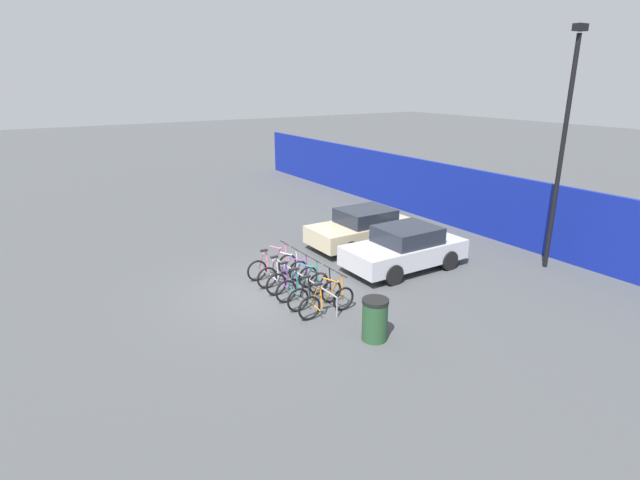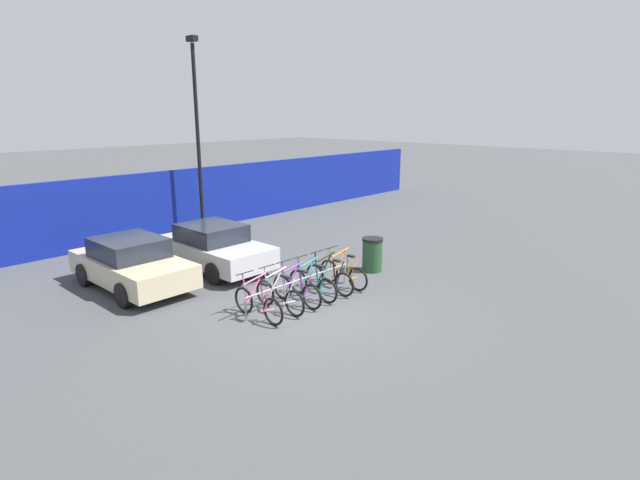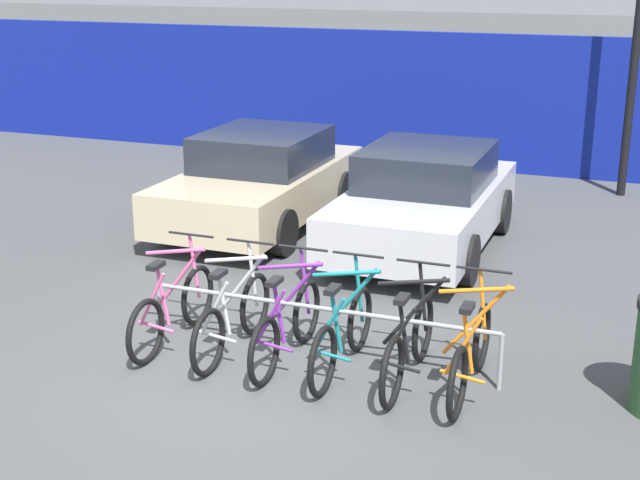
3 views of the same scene
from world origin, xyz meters
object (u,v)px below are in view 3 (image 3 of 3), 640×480
object	(u,v)px
bike_rack	(318,314)
bicycle_orange	(471,354)
car_beige	(261,180)
bicycle_teal	(342,334)
bicycle_pink	(173,308)
bicycle_purple	(286,326)
bicycle_black	(408,345)
bicycle_silver	(233,318)
car_silver	(424,200)

from	to	relation	value
bike_rack	bicycle_orange	distance (m)	1.55
car_beige	bicycle_teal	bearing A→B (deg)	-56.56
bicycle_pink	bicycle_purple	bearing A→B (deg)	3.72
bicycle_black	bike_rack	bearing A→B (deg)	170.61
bicycle_pink	bicycle_teal	bearing A→B (deg)	3.72
bicycle_pink	bicycle_black	bearing A→B (deg)	3.72
bicycle_silver	bicycle_teal	bearing A→B (deg)	3.52
car_beige	bicycle_orange	bearing A→B (deg)	-46.34
bicycle_purple	bicycle_teal	size ratio (longest dim) A/B	1.00
bicycle_pink	car_silver	xyz separation A→B (m)	(1.60, 3.95, 0.31)
bicycle_orange	car_beige	bearing A→B (deg)	133.03
bike_rack	bicycle_silver	xyz separation A→B (m)	(-0.86, -0.15, -0.11)
bicycle_purple	bicycle_pink	bearing A→B (deg)	177.79
bicycle_pink	bicycle_black	size ratio (longest dim) A/B	1.00
bicycle_orange	bicycle_silver	bearing A→B (deg)	179.36
bicycle_black	car_beige	xyz separation A→B (m)	(-3.42, 4.19, 0.31)
bicycle_silver	car_silver	xyz separation A→B (m)	(0.92, 3.95, 0.31)
car_beige	bicycle_purple	bearing A→B (deg)	-62.40
bicycle_orange	bicycle_purple	bearing A→B (deg)	179.36
bicycle_teal	bicycle_black	bearing A→B (deg)	4.00
bicycle_orange	car_silver	distance (m)	4.23
bicycle_silver	bicycle_black	xyz separation A→B (m)	(1.81, 0.00, 0.00)
bicycle_purple	car_beige	world-z (taller)	car_beige
car_beige	car_silver	size ratio (longest dim) A/B	1.00
bicycle_teal	car_beige	world-z (taller)	car_beige
bicycle_teal	bicycle_orange	xyz separation A→B (m)	(1.23, 0.00, 0.00)
bicycle_silver	car_beige	xyz separation A→B (m)	(-1.61, 4.19, 0.31)
bicycle_pink	bicycle_orange	xyz separation A→B (m)	(3.07, 0.00, 0.00)
bicycle_silver	car_silver	bearing A→B (deg)	80.44
bike_rack	bicycle_pink	distance (m)	1.55
bicycle_black	car_beige	world-z (taller)	car_beige
bicycle_pink	car_beige	bearing A→B (deg)	106.20
bicycle_orange	bicycle_teal	bearing A→B (deg)	179.36
bike_rack	bicycle_black	size ratio (longest dim) A/B	2.12
bicycle_black	bicycle_orange	size ratio (longest dim) A/B	1.00
bicycle_purple	bicycle_teal	xyz separation A→B (m)	(0.58, 0.00, 0.00)
bicycle_black	car_beige	bearing A→B (deg)	128.66
bicycle_purple	bicycle_orange	world-z (taller)	same
bike_rack	bicycle_silver	world-z (taller)	bicycle_silver
bicycle_black	bicycle_silver	bearing A→B (deg)	179.46
bike_rack	bicycle_black	xyz separation A→B (m)	(0.96, -0.15, -0.11)
bicycle_pink	bicycle_purple	distance (m)	1.26
bicycle_pink	bicycle_purple	size ratio (longest dim) A/B	1.00
bicycle_silver	car_silver	size ratio (longest dim) A/B	0.43
car_beige	car_silver	world-z (taller)	same
bicycle_silver	bicycle_teal	size ratio (longest dim) A/B	1.00
bicycle_purple	bicycle_orange	xyz separation A→B (m)	(1.81, 0.00, 0.00)
bicycle_purple	bicycle_black	distance (m)	1.23
bicycle_silver	car_silver	distance (m)	4.07
bicycle_purple	car_silver	distance (m)	3.98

